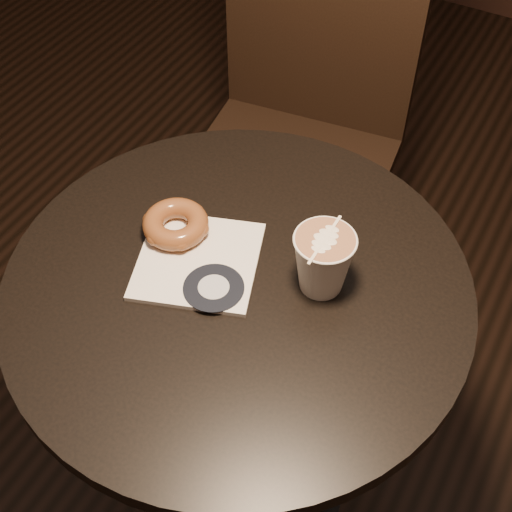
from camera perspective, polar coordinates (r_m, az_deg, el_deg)
name	(u,v)px	position (r m, az deg, el deg)	size (l,w,h in m)	color
cafe_table	(240,355)	(1.22, -1.32, -7.89)	(0.70, 0.70, 0.75)	black
chair	(305,103)	(1.60, 3.90, 12.14)	(0.48, 0.48, 1.09)	black
pastry_bag	(198,261)	(1.08, -4.66, -0.39)	(0.18, 0.18, 0.01)	white
doughnut	(176,224)	(1.10, -6.45, 2.56)	(0.10, 0.10, 0.03)	brown
latte_cup	(323,262)	(1.02, 5.37, -0.51)	(0.09, 0.09, 0.10)	silver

